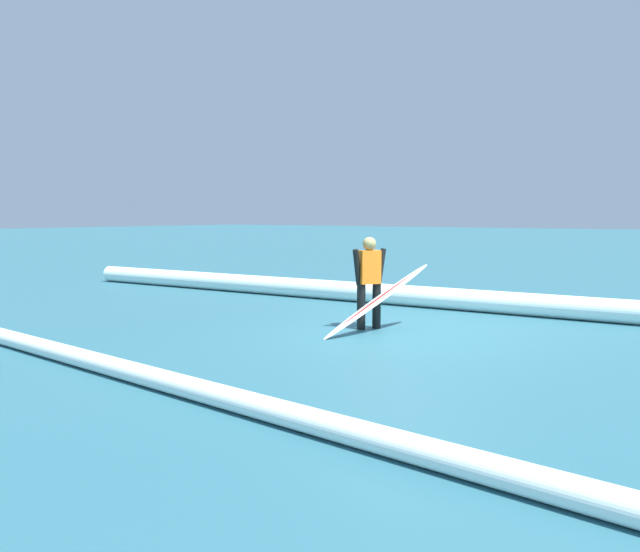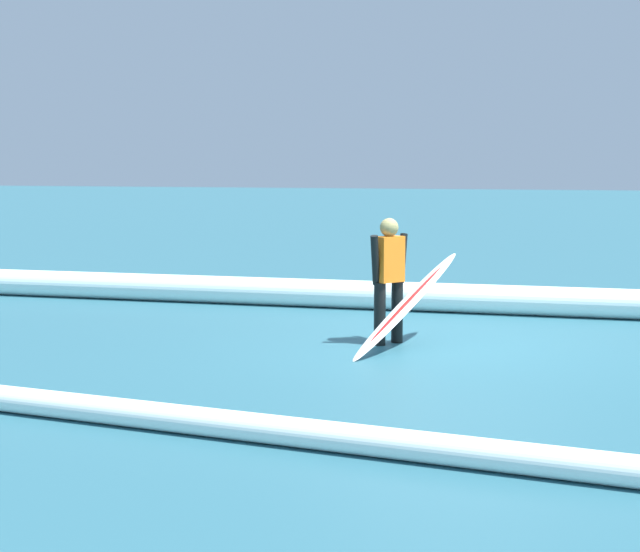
% 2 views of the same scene
% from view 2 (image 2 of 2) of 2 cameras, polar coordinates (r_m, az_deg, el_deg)
% --- Properties ---
extents(ground_plane, '(159.70, 159.70, 0.00)m').
position_cam_2_polar(ground_plane, '(11.55, 7.22, -4.13)').
color(ground_plane, '#295C6B').
extents(surfer, '(0.35, 0.59, 1.50)m').
position_cam_2_polar(surfer, '(11.55, 4.05, 0.15)').
color(surfer, black).
rests_on(surfer, ground_plane).
extents(surfboard, '(0.91, 2.09, 1.07)m').
position_cam_2_polar(surfboard, '(11.36, 5.14, -1.63)').
color(surfboard, white).
rests_on(surfboard, ground_plane).
extents(wave_crest_foreground, '(21.18, 1.86, 0.42)m').
position_cam_2_polar(wave_crest_foreground, '(14.17, 10.18, -1.36)').
color(wave_crest_foreground, white).
rests_on(wave_crest_foreground, ground_plane).
extents(wave_crest_midground, '(19.21, 1.46, 0.23)m').
position_cam_2_polar(wave_crest_midground, '(6.90, 13.07, -10.51)').
color(wave_crest_midground, white).
rests_on(wave_crest_midground, ground_plane).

